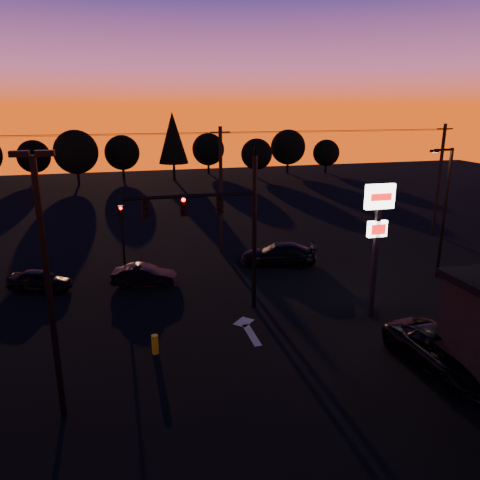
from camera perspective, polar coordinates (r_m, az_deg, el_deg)
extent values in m
plane|color=black|center=(21.50, 0.89, -12.85)|extent=(120.00, 120.00, 0.00)
cube|color=beige|center=(22.47, 1.43, -11.48)|extent=(0.35, 2.20, 0.01)
cube|color=beige|center=(23.67, 0.46, -9.96)|extent=(1.20, 1.20, 0.01)
cylinder|color=black|center=(23.94, 1.77, 0.59)|extent=(0.24, 0.24, 8.00)
cylinder|color=black|center=(23.16, 1.87, 10.65)|extent=(0.14, 0.52, 0.76)
cylinder|color=black|center=(22.73, -6.08, 5.36)|extent=(6.50, 0.16, 0.16)
cube|color=black|center=(23.09, -2.48, 4.34)|extent=(0.32, 0.22, 0.95)
sphere|color=black|center=(22.90, -2.42, 5.14)|extent=(0.18, 0.18, 0.18)
sphere|color=black|center=(22.96, -2.41, 4.40)|extent=(0.18, 0.18, 0.18)
sphere|color=black|center=(23.02, -2.41, 3.67)|extent=(0.18, 0.18, 0.18)
cube|color=black|center=(22.78, -6.92, 4.07)|extent=(0.32, 0.22, 0.95)
sphere|color=#FF0705|center=(22.58, -6.90, 4.88)|extent=(0.18, 0.18, 0.18)
sphere|color=black|center=(22.64, -6.87, 4.13)|extent=(0.18, 0.18, 0.18)
sphere|color=black|center=(22.71, -6.85, 3.39)|extent=(0.18, 0.18, 0.18)
cube|color=black|center=(22.61, -11.44, 3.78)|extent=(0.32, 0.22, 0.95)
sphere|color=black|center=(22.41, -11.47, 4.58)|extent=(0.18, 0.18, 0.18)
sphere|color=black|center=(22.47, -11.43, 3.83)|extent=(0.18, 0.18, 0.18)
sphere|color=black|center=(22.54, -11.38, 3.09)|extent=(0.18, 0.18, 0.18)
cube|color=black|center=(24.40, 2.15, -2.55)|extent=(0.22, 0.18, 0.28)
cylinder|color=black|center=(30.81, -14.04, -0.58)|extent=(0.14, 0.14, 3.60)
cube|color=black|center=(30.29, -14.31, 3.23)|extent=(0.30, 0.20, 0.90)
sphere|color=#FF0705|center=(30.10, -14.35, 3.77)|extent=(0.18, 0.18, 0.18)
sphere|color=black|center=(30.16, -14.31, 3.25)|extent=(0.18, 0.18, 0.18)
sphere|color=black|center=(30.22, -14.28, 2.74)|extent=(0.18, 0.18, 0.18)
cube|color=black|center=(16.37, -22.20, -6.36)|extent=(0.18, 0.18, 9.00)
cube|color=black|center=(15.37, -25.32, 9.48)|extent=(0.55, 0.30, 0.18)
cube|color=black|center=(15.26, -22.71, 9.74)|extent=(0.55, 0.30, 0.18)
cube|color=black|center=(24.15, 16.11, -1.90)|extent=(0.22, 0.22, 6.40)
cube|color=white|center=(23.43, 16.68, 5.09)|extent=(1.50, 0.25, 1.20)
cube|color=red|center=(23.31, 16.86, 5.03)|extent=(1.10, 0.02, 0.35)
cube|color=white|center=(23.77, 16.37, 1.31)|extent=(1.00, 0.22, 0.80)
cube|color=red|center=(23.67, 16.54, 1.23)|extent=(0.75, 0.02, 0.50)
cylinder|color=black|center=(31.05, 23.63, 2.87)|extent=(0.20, 0.20, 8.00)
cylinder|color=black|center=(30.11, 23.56, 10.05)|extent=(1.20, 0.14, 0.14)
cube|color=black|center=(29.75, 22.63, 9.99)|extent=(0.50, 0.22, 0.14)
plane|color=#FFB759|center=(29.76, 22.61, 9.84)|extent=(0.35, 0.35, 0.00)
cylinder|color=black|center=(33.39, -2.34, 5.95)|extent=(0.26, 0.26, 9.00)
cube|color=black|center=(32.91, -2.43, 12.99)|extent=(1.40, 0.10, 0.10)
cylinder|color=black|center=(41.20, 23.07, 6.64)|extent=(0.26, 0.26, 9.00)
cube|color=black|center=(40.81, 23.71, 12.31)|extent=(1.40, 0.10, 0.10)
cylinder|color=black|center=(31.58, -18.68, 11.95)|extent=(18.00, 0.02, 0.02)
cylinder|color=black|center=(32.17, -18.63, 12.11)|extent=(18.00, 0.02, 0.02)
cylinder|color=black|center=(32.78, -18.57, 12.09)|extent=(18.00, 0.02, 0.02)
cylinder|color=black|center=(35.43, 12.52, 12.78)|extent=(18.00, 0.02, 0.02)
cylinder|color=black|center=(35.96, 12.09, 12.93)|extent=(18.00, 0.02, 0.02)
cylinder|color=black|center=(36.50, 11.65, 12.92)|extent=(18.00, 0.02, 0.02)
cube|color=black|center=(22.26, 26.87, -9.64)|extent=(2.20, 0.05, 1.60)
cylinder|color=#BBAF0B|center=(21.10, -10.32, -12.40)|extent=(0.29, 0.29, 0.87)
cylinder|color=black|center=(72.55, -23.60, 7.15)|extent=(0.36, 0.36, 1.38)
sphere|color=black|center=(72.23, -23.84, 9.30)|extent=(4.54, 4.54, 4.54)
cylinder|color=black|center=(66.93, -19.09, 7.12)|extent=(0.36, 0.36, 1.75)
sphere|color=black|center=(66.52, -19.37, 10.09)|extent=(5.77, 5.78, 5.78)
cylinder|color=black|center=(70.75, -14.01, 7.87)|extent=(0.36, 0.36, 1.50)
sphere|color=black|center=(70.40, -14.18, 10.28)|extent=(4.95, 4.95, 4.95)
cylinder|color=black|center=(68.20, -8.03, 8.26)|extent=(0.36, 0.36, 2.38)
cone|color=black|center=(67.71, -8.19, 12.25)|extent=(4.18, 4.18, 7.12)
cylinder|color=black|center=(74.09, -3.85, 8.67)|extent=(0.36, 0.36, 1.50)
sphere|color=black|center=(73.75, -3.90, 10.98)|extent=(4.95, 4.95, 4.95)
cylinder|color=black|center=(69.76, 2.01, 8.17)|extent=(0.36, 0.36, 1.38)
sphere|color=black|center=(69.43, 2.04, 10.42)|extent=(4.54, 4.54, 4.54)
cylinder|color=black|center=(74.48, 5.81, 8.71)|extent=(0.36, 0.36, 1.62)
sphere|color=black|center=(74.13, 5.88, 11.20)|extent=(5.36, 5.36, 5.36)
cylinder|color=black|center=(75.92, 10.36, 8.53)|extent=(0.36, 0.36, 1.25)
sphere|color=black|center=(75.64, 10.46, 10.41)|extent=(4.12, 4.12, 4.12)
imported|color=black|center=(29.62, -23.25, -4.53)|extent=(3.92, 2.85, 1.24)
imported|color=black|center=(28.58, -11.61, -4.23)|extent=(3.98, 2.23, 1.24)
imported|color=black|center=(31.62, 4.74, -1.73)|extent=(5.44, 3.55, 1.47)
imported|color=black|center=(21.33, 23.38, -12.31)|extent=(2.80, 5.47, 1.48)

